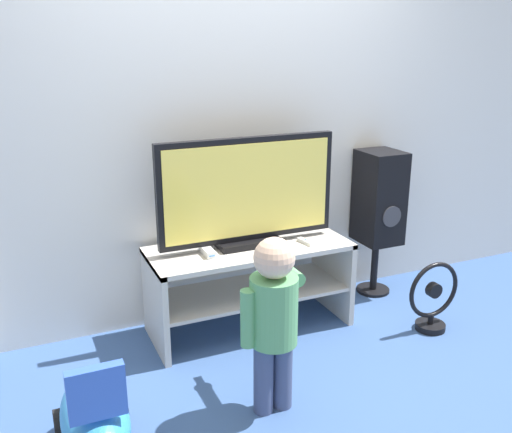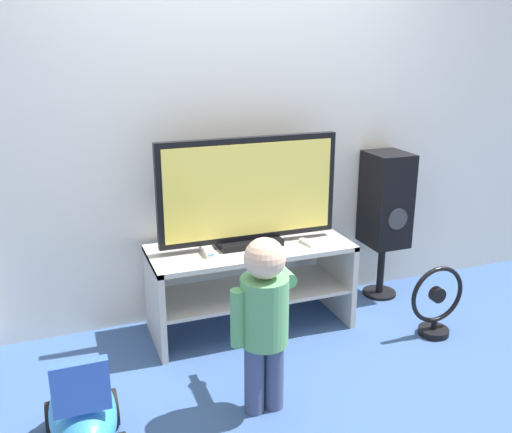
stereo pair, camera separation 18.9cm
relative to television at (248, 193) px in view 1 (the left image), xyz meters
name	(u,v)px [view 1 (the left image)]	position (x,y,z in m)	size (l,w,h in m)	color
ground_plane	(266,345)	(0.00, -0.28, -0.89)	(16.00, 16.00, 0.00)	#38568C
wall_back	(228,118)	(0.00, 0.31, 0.41)	(10.00, 0.06, 2.60)	silver
tv_stand	(249,274)	(0.00, -0.02, -0.52)	(1.25, 0.51, 0.56)	beige
television	(248,193)	(0.00, 0.00, 0.00)	(1.12, 0.20, 0.67)	black
game_console	(207,251)	(-0.28, -0.04, -0.31)	(0.05, 0.18, 0.04)	white
remote_primary	(305,242)	(0.34, -0.12, -0.32)	(0.06, 0.13, 0.03)	white
child	(273,311)	(-0.22, -0.83, -0.35)	(0.35, 0.51, 0.91)	#3F4C72
speaker_tower	(379,200)	(1.04, 0.11, -0.19)	(0.27, 0.32, 1.04)	black
floor_fan	(433,299)	(1.05, -0.52, -0.68)	(0.37, 0.19, 0.46)	black
ride_on_toy	(95,420)	(-1.09, -0.87, -0.67)	(0.33, 0.62, 0.56)	#338CD1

